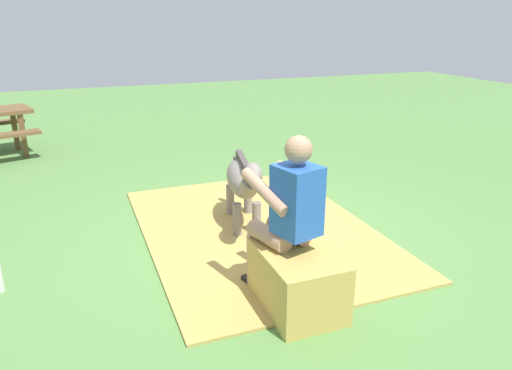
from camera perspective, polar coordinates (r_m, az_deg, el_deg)
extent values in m
plane|color=#568442|center=(4.93, 1.30, -6.17)|extent=(24.00, 24.00, 0.00)
cube|color=tan|center=(5.07, 0.14, -5.28)|extent=(3.19, 2.27, 0.02)
cube|color=tan|center=(3.74, 4.92, -11.13)|extent=(0.75, 0.53, 0.46)
cylinder|color=tan|center=(3.72, 1.51, -6.00)|extent=(0.42, 0.24, 0.14)
cylinder|color=tan|center=(4.00, -0.31, -8.93)|extent=(0.11, 0.11, 0.46)
cube|color=black|center=(4.10, -0.31, -11.41)|extent=(0.24, 0.15, 0.06)
cylinder|color=tan|center=(3.83, 3.88, -5.23)|extent=(0.42, 0.24, 0.14)
cylinder|color=tan|center=(4.10, 1.96, -8.14)|extent=(0.11, 0.11, 0.46)
cube|color=black|center=(4.20, 1.93, -10.58)|extent=(0.24, 0.15, 0.06)
cube|color=#2659B2|center=(3.51, 4.86, -1.81)|extent=(0.36, 0.35, 0.52)
cylinder|color=tan|center=(3.52, 1.00, -0.77)|extent=(0.51, 0.22, 0.26)
cylinder|color=tan|center=(3.72, 4.92, 0.24)|extent=(0.51, 0.22, 0.26)
sphere|color=tan|center=(3.39, 5.04, 4.19)|extent=(0.20, 0.20, 0.20)
ellipsoid|color=slate|center=(5.02, -1.60, 0.81)|extent=(0.89, 0.48, 0.34)
cylinder|color=slate|center=(4.91, 0.07, -4.03)|extent=(0.09, 0.09, 0.36)
cylinder|color=slate|center=(4.88, -2.25, -4.18)|extent=(0.09, 0.09, 0.36)
cylinder|color=slate|center=(5.42, -0.95, -1.71)|extent=(0.09, 0.09, 0.36)
cylinder|color=slate|center=(5.39, -3.05, -1.84)|extent=(0.09, 0.09, 0.36)
cylinder|color=slate|center=(4.52, -0.69, 0.03)|extent=(0.39, 0.25, 0.33)
ellipsoid|color=slate|center=(4.30, -0.32, 1.26)|extent=(0.35, 0.22, 0.20)
cube|color=#433D3A|center=(4.97, -1.62, 2.89)|extent=(0.60, 0.18, 0.08)
cylinder|color=#433D3A|center=(5.48, -2.31, 1.85)|extent=(0.07, 0.07, 0.30)
cube|color=brown|center=(9.00, -26.53, 5.89)|extent=(0.08, 0.08, 0.69)
cube|color=brown|center=(8.46, -25.76, 5.26)|extent=(0.08, 0.08, 0.69)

